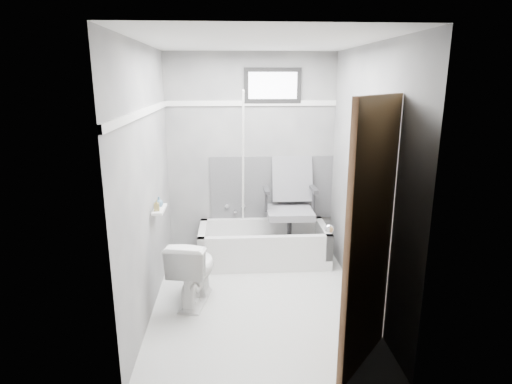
{
  "coord_description": "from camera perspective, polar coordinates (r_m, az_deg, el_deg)",
  "views": [
    {
      "loc": [
        -0.26,
        -3.77,
        2.1
      ],
      "look_at": [
        0.0,
        0.35,
        1.0
      ],
      "focal_mm": 30.0,
      "sensor_mm": 36.0,
      "label": 1
    }
  ],
  "objects": [
    {
      "name": "wall_right",
      "position": [
        4.08,
        14.49,
        1.67
      ],
      "size": [
        0.02,
        2.6,
        2.4
      ],
      "primitive_type": "cube",
      "color": "#5E5E62",
      "rests_on": "floor"
    },
    {
      "name": "wall_front",
      "position": [
        2.64,
        2.22,
        -5.02
      ],
      "size": [
        2.0,
        0.02,
        2.4
      ],
      "primitive_type": "cube",
      "color": "#5E5E62",
      "rests_on": "floor"
    },
    {
      "name": "soap_bottle_b",
      "position": [
        4.19,
        -12.81,
        -1.26
      ],
      "size": [
        0.09,
        0.09,
        0.1
      ],
      "primitive_type": "imported",
      "rotation": [
        0.0,
        0.0,
        0.16
      ],
      "color": "slate",
      "rests_on": "shelf"
    },
    {
      "name": "window",
      "position": [
        5.08,
        2.23,
        14.01
      ],
      "size": [
        0.66,
        0.04,
        0.4
      ],
      "primitive_type": null,
      "color": "black",
      "rests_on": "wall_back"
    },
    {
      "name": "toilet",
      "position": [
        4.2,
        -8.32,
        -10.24
      ],
      "size": [
        0.5,
        0.73,
        0.65
      ],
      "primitive_type": "imported",
      "rotation": [
        0.0,
        0.0,
        2.94
      ],
      "color": "white",
      "rests_on": "floor"
    },
    {
      "name": "pole",
      "position": [
        4.95,
        -1.73,
        2.66
      ],
      "size": [
        0.02,
        0.59,
        1.87
      ],
      "primitive_type": "cylinder",
      "rotation": [
        0.29,
        0.0,
        0.0
      ],
      "color": "white",
      "rests_on": "bathtub"
    },
    {
      "name": "wall_back",
      "position": [
        5.16,
        -0.65,
        4.87
      ],
      "size": [
        2.0,
        0.02,
        2.4
      ],
      "primitive_type": "cube",
      "color": "#5E5E62",
      "rests_on": "floor"
    },
    {
      "name": "bathtub",
      "position": [
        5.08,
        1.0,
        -6.91
      ],
      "size": [
        1.5,
        0.7,
        0.42
      ],
      "primitive_type": null,
      "color": "silver",
      "rests_on": "floor"
    },
    {
      "name": "faucet",
      "position": [
        5.28,
        -2.79,
        -2.18
      ],
      "size": [
        0.26,
        0.1,
        0.16
      ],
      "primitive_type": null,
      "color": "silver",
      "rests_on": "wall_back"
    },
    {
      "name": "wall_left",
      "position": [
        3.95,
        -14.32,
        1.26
      ],
      "size": [
        0.02,
        2.6,
        2.4
      ],
      "primitive_type": "cube",
      "color": "#5E5E62",
      "rests_on": "floor"
    },
    {
      "name": "backerboard",
      "position": [
        5.25,
        2.09,
        0.58
      ],
      "size": [
        1.5,
        0.02,
        0.78
      ],
      "primitive_type": "cube",
      "color": "#4C4C4F",
      "rests_on": "wall_back"
    },
    {
      "name": "floor",
      "position": [
        4.33,
        0.3,
        -14.13
      ],
      "size": [
        2.6,
        2.6,
        0.0
      ],
      "primitive_type": "plane",
      "color": "white",
      "rests_on": "ground"
    },
    {
      "name": "shelf",
      "position": [
        4.15,
        -12.75,
        -2.28
      ],
      "size": [
        0.1,
        0.32,
        0.02
      ],
      "primitive_type": "cube",
      "color": "white",
      "rests_on": "wall_left"
    },
    {
      "name": "trim_back",
      "position": [
        5.07,
        -0.67,
        11.75
      ],
      "size": [
        2.0,
        0.02,
        0.06
      ],
      "primitive_type": "cube",
      "color": "white",
      "rests_on": "wall_back"
    },
    {
      "name": "ceiling",
      "position": [
        3.79,
        0.35,
        19.44
      ],
      "size": [
        2.6,
        2.6,
        0.0
      ],
      "primitive_type": "plane",
      "rotation": [
        3.14,
        0.0,
        0.0
      ],
      "color": "silver",
      "rests_on": "floor"
    },
    {
      "name": "door",
      "position": [
        2.99,
        21.34,
        -7.76
      ],
      "size": [
        0.78,
        0.78,
        2.0
      ],
      "primitive_type": null,
      "color": "brown",
      "rests_on": "floor"
    },
    {
      "name": "trim_left",
      "position": [
        3.85,
        -14.72,
        10.26
      ],
      "size": [
        0.02,
        2.6,
        0.06
      ],
      "primitive_type": "cube",
      "color": "white",
      "rests_on": "wall_left"
    },
    {
      "name": "office_chair",
      "position": [
        5.0,
        4.52,
        -1.83
      ],
      "size": [
        0.63,
        0.63,
        1.09
      ],
      "primitive_type": null,
      "rotation": [
        0.0,
        0.0,
        -0.01
      ],
      "color": "slate",
      "rests_on": "bathtub"
    },
    {
      "name": "soap_bottle_a",
      "position": [
        4.06,
        -13.12,
        -1.73
      ],
      "size": [
        0.06,
        0.06,
        0.11
      ],
      "primitive_type": "imported",
      "rotation": [
        0.0,
        0.0,
        0.13
      ],
      "color": "olive",
      "rests_on": "shelf"
    }
  ]
}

